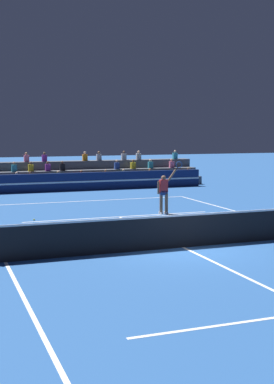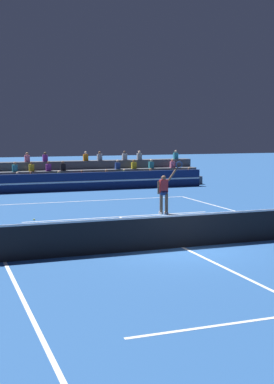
{
  "view_description": "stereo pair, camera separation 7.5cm",
  "coord_description": "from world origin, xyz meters",
  "views": [
    {
      "loc": [
        -7.12,
        -15.04,
        3.68
      ],
      "look_at": [
        0.63,
        5.92,
        1.1
      ],
      "focal_mm": 50.0,
      "sensor_mm": 36.0,
      "label": 1
    },
    {
      "loc": [
        -7.05,
        -15.07,
        3.68
      ],
      "look_at": [
        0.63,
        5.92,
        1.1
      ],
      "focal_mm": 50.0,
      "sensor_mm": 36.0,
      "label": 2
    }
  ],
  "objects": [
    {
      "name": "sponsor_banner_wall",
      "position": [
        0.0,
        16.82,
        0.55
      ],
      "size": [
        18.0,
        0.26,
        1.1
      ],
      "color": "navy",
      "rests_on": "ground"
    },
    {
      "name": "ground_plane",
      "position": [
        0.0,
        0.0,
        0.0
      ],
      "size": [
        120.0,
        120.0,
        0.0
      ],
      "primitive_type": "plane",
      "color": "#285699"
    },
    {
      "name": "tennis_net",
      "position": [
        0.0,
        0.0,
        0.54
      ],
      "size": [
        12.0,
        0.1,
        1.1
      ],
      "color": "slate",
      "rests_on": "ground"
    },
    {
      "name": "tennis_player",
      "position": [
        2.13,
        6.52,
        0.98
      ],
      "size": [
        1.24,
        0.35,
        2.38
      ],
      "color": "brown",
      "rests_on": "ground"
    },
    {
      "name": "bleacher_stand",
      "position": [
        0.02,
        19.35,
        0.65
      ],
      "size": [
        19.39,
        2.85,
        2.28
      ],
      "color": "#4C515B",
      "rests_on": "ground"
    },
    {
      "name": "court_lines",
      "position": [
        0.0,
        0.0,
        0.0
      ],
      "size": [
        11.1,
        23.9,
        0.01
      ],
      "color": "white",
      "rests_on": "ground"
    },
    {
      "name": "tennis_ball",
      "position": [
        -3.58,
        6.76,
        0.03
      ],
      "size": [
        0.07,
        0.07,
        0.07
      ],
      "primitive_type": "sphere",
      "color": "#C6DB33",
      "rests_on": "ground"
    }
  ]
}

